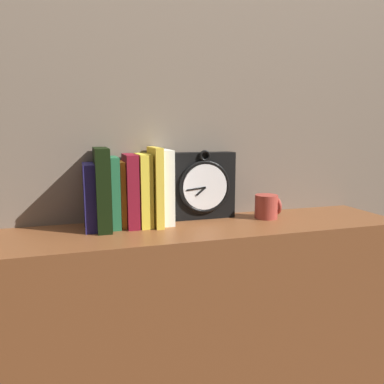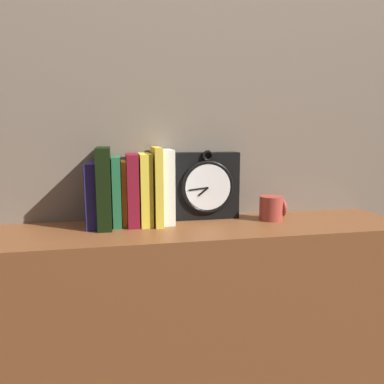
{
  "view_description": "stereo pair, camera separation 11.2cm",
  "coord_description": "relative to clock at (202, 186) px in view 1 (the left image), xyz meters",
  "views": [
    {
      "loc": [
        -0.33,
        -1.06,
        1.2
      ],
      "look_at": [
        0.0,
        0.0,
        1.03
      ],
      "focal_mm": 35.0,
      "sensor_mm": 36.0,
      "label": 1
    },
    {
      "loc": [
        -0.22,
        -1.09,
        1.2
      ],
      "look_at": [
        0.0,
        0.0,
        1.03
      ],
      "focal_mm": 35.0,
      "sensor_mm": 36.0,
      "label": 2
    }
  ],
  "objects": [
    {
      "name": "wall_back",
      "position": [
        -0.07,
        0.07,
        0.27
      ],
      "size": [
        6.0,
        0.05,
        2.6
      ],
      "color": "#756656",
      "rests_on": "ground_plane"
    },
    {
      "name": "bookshelf",
      "position": [
        -0.07,
        -0.11,
        -0.57
      ],
      "size": [
        1.36,
        0.3,
        0.92
      ],
      "color": "brown",
      "rests_on": "ground_plane"
    },
    {
      "name": "clock",
      "position": [
        0.0,
        0.0,
        0.0
      ],
      "size": [
        0.22,
        0.07,
        0.23
      ],
      "color": "black",
      "rests_on": "bookshelf"
    },
    {
      "name": "book_slot0_navy",
      "position": [
        -0.36,
        -0.03,
        -0.01
      ],
      "size": [
        0.03,
        0.13,
        0.2
      ],
      "color": "navy",
      "rests_on": "bookshelf"
    },
    {
      "name": "book_slot1_black",
      "position": [
        -0.33,
        -0.04,
        0.01
      ],
      "size": [
        0.04,
        0.15,
        0.24
      ],
      "color": "black",
      "rests_on": "bookshelf"
    },
    {
      "name": "book_slot2_green",
      "position": [
        -0.29,
        -0.03,
        -0.0
      ],
      "size": [
        0.03,
        0.12,
        0.21
      ],
      "color": "#21613A",
      "rests_on": "bookshelf"
    },
    {
      "name": "book_slot3_orange",
      "position": [
        -0.27,
        -0.02,
        -0.01
      ],
      "size": [
        0.02,
        0.11,
        0.2
      ],
      "color": "orange",
      "rests_on": "bookshelf"
    },
    {
      "name": "book_slot4_maroon",
      "position": [
        -0.24,
        -0.03,
        -0.0
      ],
      "size": [
        0.04,
        0.13,
        0.22
      ],
      "color": "maroon",
      "rests_on": "bookshelf"
    },
    {
      "name": "book_slot5_yellow",
      "position": [
        -0.2,
        -0.03,
        -0.0
      ],
      "size": [
        0.04,
        0.13,
        0.22
      ],
      "color": "yellow",
      "rests_on": "bookshelf"
    },
    {
      "name": "book_slot6_yellow",
      "position": [
        -0.17,
        -0.04,
        0.01
      ],
      "size": [
        0.02,
        0.15,
        0.24
      ],
      "color": "gold",
      "rests_on": "bookshelf"
    },
    {
      "name": "book_slot7_white",
      "position": [
        -0.13,
        -0.03,
        0.01
      ],
      "size": [
        0.04,
        0.12,
        0.23
      ],
      "color": "white",
      "rests_on": "bookshelf"
    },
    {
      "name": "mug",
      "position": [
        0.21,
        -0.06,
        -0.07
      ],
      "size": [
        0.08,
        0.08,
        0.08
      ],
      "color": "#9E382D",
      "rests_on": "bookshelf"
    }
  ]
}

